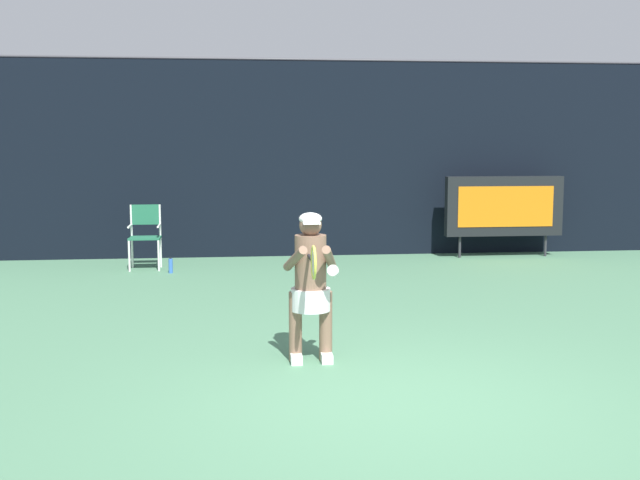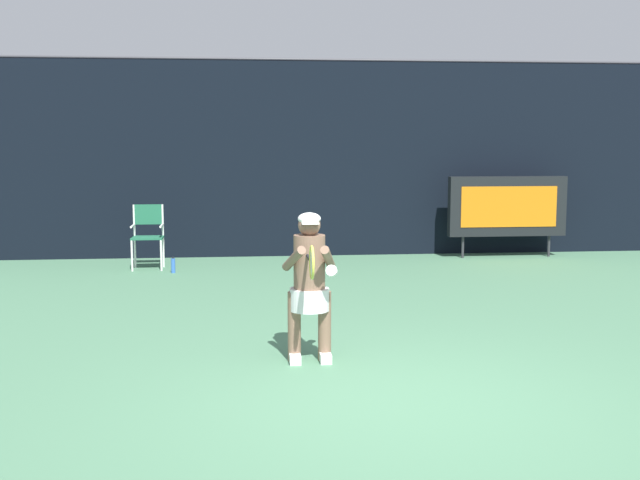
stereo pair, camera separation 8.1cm
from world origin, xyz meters
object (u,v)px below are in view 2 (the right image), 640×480
(scoreboard, at_px, (507,206))
(umpire_chair, at_px, (148,232))
(tennis_player, at_px, (310,281))
(water_bottle, at_px, (173,265))
(tennis_racket, at_px, (312,262))

(scoreboard, relative_size, umpire_chair, 2.04)
(scoreboard, height_order, tennis_player, scoreboard)
(water_bottle, xyz_separation_m, tennis_player, (1.76, -5.42, 0.68))
(umpire_chair, height_order, tennis_player, tennis_player)
(umpire_chair, bearing_deg, scoreboard, 5.71)
(scoreboard, distance_m, water_bottle, 6.19)
(scoreboard, relative_size, tennis_player, 1.49)
(water_bottle, xyz_separation_m, tennis_racket, (1.72, -5.98, 0.95))
(tennis_player, bearing_deg, tennis_racket, -93.35)
(umpire_chair, relative_size, tennis_racket, 1.79)
(water_bottle, height_order, tennis_racket, tennis_racket)
(tennis_player, height_order, tennis_racket, tennis_player)
(scoreboard, relative_size, water_bottle, 8.30)
(scoreboard, distance_m, tennis_racket, 8.32)
(scoreboard, bearing_deg, tennis_racket, -121.10)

